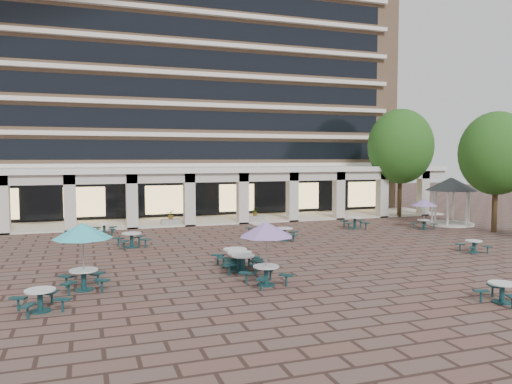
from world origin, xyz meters
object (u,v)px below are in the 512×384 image
picnic_table_0 (40,298)px  picnic_table_1 (243,262)px  planter_right (255,217)px  planter_left (171,219)px  picnic_table_2 (502,291)px  gazebo (451,189)px

picnic_table_0 → picnic_table_1: picnic_table_1 is taller
picnic_table_1 → planter_right: (6.22, 16.49, -0.04)m
picnic_table_0 → planter_left: 21.08m
picnic_table_2 → gazebo: bearing=29.5°
picnic_table_1 → gazebo: bearing=47.8°
gazebo → picnic_table_0: bearing=-154.8°
picnic_table_1 → picnic_table_2: (7.37, -7.41, -0.04)m
picnic_table_2 → planter_left: planter_left is taller
planter_left → picnic_table_0: bearing=-111.2°
picnic_table_0 → planter_right: (14.38, 19.65, -0.01)m
picnic_table_1 → planter_left: planter_left is taller
picnic_table_1 → planter_left: (-0.53, 16.49, 0.01)m
planter_left → planter_right: (6.75, 0.00, -0.05)m
picnic_table_0 → gazebo: gazebo is taller
picnic_table_1 → picnic_table_2: 10.45m
picnic_table_0 → planter_left: planter_left is taller
picnic_table_1 → gazebo: gazebo is taller
picnic_table_1 → picnic_table_2: bearing=-24.0°
picnic_table_0 → planter_left: (7.64, 19.65, 0.03)m
picnic_table_2 → planter_right: size_ratio=1.32×
planter_right → gazebo: bearing=-25.5°
gazebo → planter_left: gazebo is taller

